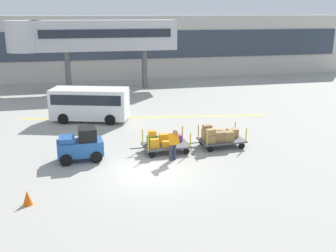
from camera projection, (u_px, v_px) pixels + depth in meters
name	position (u px, v px, depth m)	size (l,w,h in m)	color
ground_plane	(149.00, 172.00, 17.40)	(120.00, 120.00, 0.00)	#9E9B91
apron_lead_line	(145.00, 117.00, 26.41)	(16.29, 0.20, 0.01)	yellow
terminal_building	(104.00, 48.00, 40.83)	(54.53, 2.51, 6.40)	#BCB7AD
jet_bridge	(87.00, 36.00, 34.41)	(14.53, 3.00, 6.08)	#B7B7BC
baggage_tug	(81.00, 145.00, 18.57)	(2.16, 1.33, 1.58)	#2659A5
baggage_cart_lead	(164.00, 143.00, 19.78)	(3.03, 1.52, 1.10)	#4C4C4F
baggage_cart_middle	(219.00, 136.00, 20.51)	(3.03, 1.52, 1.15)	#4C4C4F
baggage_handler	(174.00, 143.00, 18.52)	(0.51, 0.52, 1.56)	#2D334C
shuttle_van	(90.00, 102.00, 25.25)	(5.15, 3.26, 2.10)	white
safety_cone_near	(27.00, 198.00, 14.39)	(0.36, 0.36, 0.55)	#EA590F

